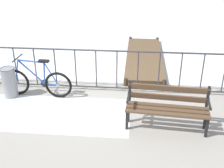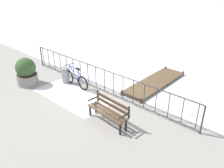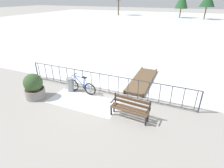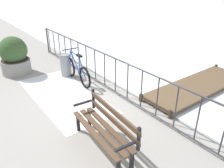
% 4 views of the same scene
% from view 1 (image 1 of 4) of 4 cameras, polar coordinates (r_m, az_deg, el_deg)
% --- Properties ---
extents(ground_plane, '(160.00, 160.00, 0.00)m').
position_cam_1_polar(ground_plane, '(7.36, -5.00, -1.05)').
color(ground_plane, '#9E9991').
extents(snow_patch, '(3.41, 1.50, 0.01)m').
position_cam_1_polar(snow_patch, '(6.47, -11.73, -5.65)').
color(snow_patch, white).
rests_on(snow_patch, ground).
extents(railing_fence, '(9.06, 0.06, 1.07)m').
position_cam_1_polar(railing_fence, '(7.12, -5.17, 2.96)').
color(railing_fence, '#38383D').
rests_on(railing_fence, ground).
extents(bicycle_near_railing, '(1.71, 0.52, 0.97)m').
position_cam_1_polar(bicycle_near_railing, '(7.09, -14.55, 0.35)').
color(bicycle_near_railing, black).
rests_on(bicycle_near_railing, ground).
extents(park_bench, '(1.63, 0.60, 0.89)m').
position_cam_1_polar(park_bench, '(5.77, 10.86, -3.92)').
color(park_bench, brown).
rests_on(park_bench, ground).
extents(trash_bin, '(0.35, 0.35, 0.73)m').
position_cam_1_polar(trash_bin, '(7.27, -19.58, 0.34)').
color(trash_bin, gray).
rests_on(trash_bin, ground).
extents(wooden_dock, '(1.10, 3.73, 0.20)m').
position_cam_1_polar(wooden_dock, '(9.15, 6.38, 5.31)').
color(wooden_dock, brown).
rests_on(wooden_dock, ground).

